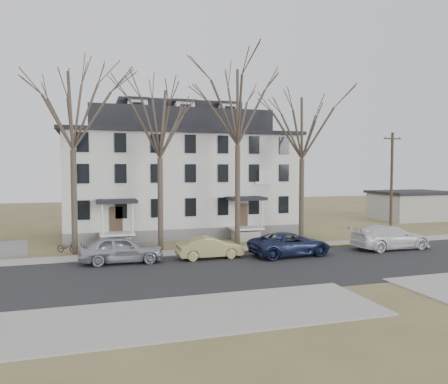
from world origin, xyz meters
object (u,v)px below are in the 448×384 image
object	(u,v)px
utility_pole_far	(392,179)
bicycle_right	(104,245)
tree_mid_right	(302,124)
bicycle_left	(67,248)
tree_far_left	(72,105)
boarding_house	(179,175)
car_navy	(290,245)
car_silver	(121,249)
tree_mid_left	(160,119)
tree_center	(238,102)
car_tan	(210,248)
car_white	(390,238)

from	to	relation	value
utility_pole_far	bicycle_right	bearing A→B (deg)	-172.47
tree_mid_right	bicycle_left	distance (m)	20.28
tree_far_left	bicycle_left	xyz separation A→B (m)	(-0.56, 0.62, -9.95)
boarding_house	tree_far_left	bearing A→B (deg)	-137.82
car_navy	bicycle_left	bearing A→B (deg)	64.46
car_silver	tree_mid_left	bearing A→B (deg)	-35.48
tree_mid_left	car_silver	world-z (taller)	tree_mid_left
tree_far_left	tree_mid_left	size ratio (longest dim) A/B	1.08
utility_pole_far	bicycle_left	size ratio (longest dim) A/B	6.28
car_silver	bicycle_right	xyz separation A→B (m)	(-0.91, 4.49, -0.44)
car_navy	tree_center	bearing A→B (deg)	18.14
boarding_house	tree_center	distance (m)	10.39
tree_mid_right	car_silver	size ratio (longest dim) A/B	2.45
car_silver	bicycle_right	size ratio (longest dim) A/B	3.53
bicycle_right	car_navy	bearing A→B (deg)	-130.71
tree_far_left	bicycle_right	world-z (taller)	tree_far_left
car_tan	bicycle_left	distance (m)	10.36
boarding_house	tree_far_left	xyz separation A→B (m)	(-9.00, -8.15, 4.96)
tree_mid_left	car_white	size ratio (longest dim) A/B	2.11
tree_far_left	car_navy	xyz separation A→B (m)	(14.09, -4.97, -9.55)
tree_far_left	car_navy	world-z (taller)	tree_far_left
car_navy	bicycle_right	distance (m)	13.31
car_navy	bicycle_left	world-z (taller)	car_navy
tree_mid_right	boarding_house	bearing A→B (deg)	136.19
car_tan	tree_center	bearing A→B (deg)	-40.57
tree_mid_left	car_tan	size ratio (longest dim) A/B	2.89
car_white	bicycle_right	xyz separation A→B (m)	(-20.25, 5.51, -0.44)
bicycle_right	tree_mid_right	bearing A→B (deg)	-108.19
tree_far_left	car_tan	bearing A→B (deg)	-26.18
tree_center	bicycle_left	bearing A→B (deg)	177.19
utility_pole_far	bicycle_left	world-z (taller)	utility_pole_far
bicycle_right	tree_far_left	bearing A→B (deg)	89.63
tree_far_left	car_silver	size ratio (longest dim) A/B	2.64
car_tan	tree_far_left	bearing A→B (deg)	62.16
tree_far_left	tree_mid_left	xyz separation A→B (m)	(6.00, 0.00, -0.74)
tree_far_left	tree_center	bearing A→B (deg)	0.00
utility_pole_far	car_white	world-z (taller)	utility_pole_far
boarding_house	car_tan	distance (m)	13.23
car_tan	car_silver	bearing A→B (deg)	85.37
car_navy	car_white	bearing A→B (deg)	-94.46
utility_pole_far	bicycle_right	world-z (taller)	utility_pole_far
tree_far_left	bicycle_left	bearing A→B (deg)	132.45
car_tan	tree_mid_right	bearing A→B (deg)	-66.30
tree_far_left	tree_center	distance (m)	12.02
tree_mid_right	car_navy	bearing A→B (deg)	-124.43
bicycle_left	tree_far_left	bearing A→B (deg)	-107.46
car_tan	car_navy	world-z (taller)	car_navy
car_silver	car_navy	world-z (taller)	car_silver
tree_center	bicycle_left	distance (m)	16.51
car_white	bicycle_left	bearing A→B (deg)	74.50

